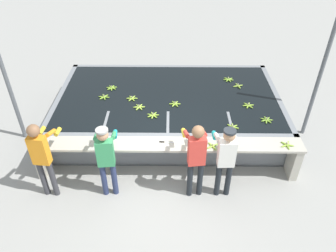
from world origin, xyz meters
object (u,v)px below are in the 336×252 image
banana_bunch_floating_9 (267,120)px  banana_bunch_floating_3 (248,105)px  banana_bunch_floating_0 (232,127)px  banana_bunch_floating_8 (104,97)px  banana_bunch_floating_10 (238,86)px  knife_0 (165,142)px  worker_1 (106,156)px  banana_bunch_floating_6 (112,88)px  worker_0 (42,154)px  support_post_right (320,76)px  banana_bunch_ledge_1 (212,146)px  support_post_left (6,79)px  banana_bunch_ledge_0 (287,145)px  worker_3 (226,156)px  worker_2 (196,155)px  banana_bunch_floating_4 (132,98)px  banana_bunch_floating_1 (228,79)px  banana_bunch_floating_2 (175,104)px  banana_bunch_floating_7 (139,107)px  banana_bunch_floating_5 (153,115)px

banana_bunch_floating_9 → banana_bunch_floating_3: bearing=116.8°
banana_bunch_floating_0 → banana_bunch_floating_8: same height
banana_bunch_floating_8 → banana_bunch_floating_10: 3.40m
banana_bunch_floating_9 → knife_0: (-2.21, -0.77, -0.01)m
worker_1 → banana_bunch_floating_6: worker_1 is taller
worker_0 → support_post_right: size_ratio=0.54×
banana_bunch_floating_6 → banana_bunch_floating_9: same height
worker_0 → banana_bunch_floating_9: size_ratio=6.11×
worker_0 → banana_bunch_ledge_1: bearing=8.1°
banana_bunch_ledge_1 → support_post_left: (-4.42, 1.35, 0.74)m
banana_bunch_floating_0 → banana_bunch_ledge_0: 1.15m
worker_1 → banana_bunch_floating_6: bearing=96.4°
worker_1 → support_post_left: support_post_left is taller
worker_3 → knife_0: 1.27m
banana_bunch_floating_3 → support_post_left: support_post_left is taller
banana_bunch_floating_9 → worker_2: bearing=-140.6°
banana_bunch_floating_6 → support_post_left: support_post_left is taller
worker_3 → banana_bunch_floating_10: size_ratio=5.80×
banana_bunch_floating_4 → support_post_left: support_post_left is taller
banana_bunch_floating_10 → worker_0: bearing=-145.2°
worker_1 → banana_bunch_floating_9: worker_1 is taller
banana_bunch_ledge_0 → banana_bunch_floating_4: bearing=152.2°
worker_3 → banana_bunch_floating_8: worker_3 is taller
banana_bunch_floating_1 → banana_bunch_floating_9: size_ratio=1.00×
worker_0 → banana_bunch_floating_2: bearing=38.7°
worker_2 → banana_bunch_ledge_0: (1.84, 0.49, -0.16)m
support_post_right → banana_bunch_floating_7: bearing=-177.5°
support_post_right → banana_bunch_floating_10: bearing=152.3°
worker_2 → banana_bunch_floating_7: (-1.21, 1.83, -0.17)m
banana_bunch_floating_9 → support_post_right: size_ratio=0.09×
banana_bunch_floating_1 → banana_bunch_ledge_0: size_ratio=1.01×
banana_bunch_floating_0 → banana_bunch_floating_2: (-1.22, 0.90, 0.00)m
banana_bunch_floating_2 → worker_2: bearing=-79.2°
worker_2 → knife_0: size_ratio=4.83×
banana_bunch_floating_3 → banana_bunch_ledge_1: (-0.99, -1.48, 0.00)m
banana_bunch_floating_4 → support_post_right: size_ratio=0.09×
worker_3 → banana_bunch_floating_4: worker_3 is taller
banana_bunch_floating_1 → banana_bunch_floating_8: same height
worker_2 → knife_0: 0.83m
worker_0 → support_post_left: support_post_left is taller
banana_bunch_floating_0 → worker_3: bearing=-105.4°
banana_bunch_floating_7 → banana_bunch_floating_1: bearing=30.8°
banana_bunch_ledge_1 → support_post_left: size_ratio=0.08×
worker_2 → worker_3: bearing=1.3°
worker_1 → banana_bunch_ledge_1: worker_1 is taller
banana_bunch_floating_9 → support_post_left: bearing=175.5°
banana_bunch_floating_5 → banana_bunch_ledge_1: size_ratio=1.08×
banana_bunch_ledge_0 → support_post_left: (-5.91, 1.30, 0.74)m
banana_bunch_floating_3 → support_post_left: size_ratio=0.09×
banana_bunch_floating_10 → banana_bunch_floating_6: bearing=-177.7°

